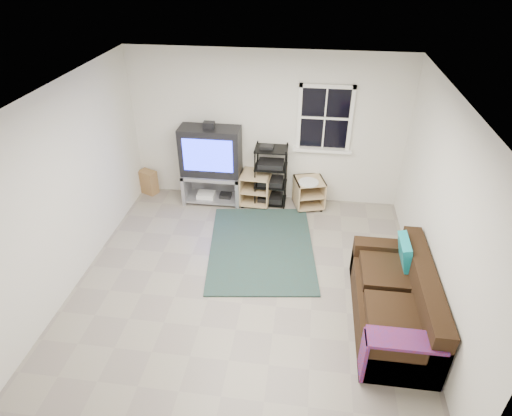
# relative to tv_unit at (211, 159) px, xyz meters

# --- Properties ---
(room) EXTENTS (4.60, 4.62, 4.60)m
(room) POSITION_rel_tv_unit_xyz_m (1.86, 0.24, 0.66)
(room) COLOR gray
(room) RESTS_ON ground
(tv_unit) EXTENTS (1.01, 0.51, 1.49)m
(tv_unit) POSITION_rel_tv_unit_xyz_m (0.00, 0.00, 0.00)
(tv_unit) COLOR gray
(tv_unit) RESTS_ON ground
(av_rack) EXTENTS (0.55, 0.40, 1.09)m
(av_rack) POSITION_rel_tv_unit_xyz_m (1.02, 0.06, -0.34)
(av_rack) COLOR black
(av_rack) RESTS_ON ground
(side_table_left) EXTENTS (0.52, 0.52, 0.58)m
(side_table_left) POSITION_rel_tv_unit_xyz_m (0.77, 0.05, -0.51)
(side_table_left) COLOR tan
(side_table_left) RESTS_ON ground
(side_table_right) EXTENTS (0.59, 0.59, 0.55)m
(side_table_right) POSITION_rel_tv_unit_xyz_m (1.68, 0.04, -0.51)
(side_table_right) COLOR tan
(side_table_right) RESTS_ON ground
(sofa) EXTENTS (0.85, 1.91, 0.87)m
(sofa) POSITION_rel_tv_unit_xyz_m (2.80, -2.53, -0.51)
(sofa) COLOR black
(sofa) RESTS_ON ground
(shag_rug) EXTENTS (1.81, 2.31, 0.03)m
(shag_rug) POSITION_rel_tv_unit_xyz_m (1.02, -1.28, -0.80)
(shag_rug) COLOR #311E15
(shag_rug) RESTS_ON ground
(paper_bag) EXTENTS (0.36, 0.31, 0.44)m
(paper_bag) POSITION_rel_tv_unit_xyz_m (-1.24, 0.12, -0.60)
(paper_bag) COLOR #A27549
(paper_bag) RESTS_ON ground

